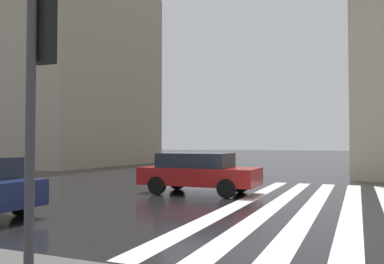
% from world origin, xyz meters
% --- Properties ---
extents(ground_plane, '(220.00, 220.00, 0.00)m').
position_xyz_m(ground_plane, '(0.00, 0.00, 0.00)').
color(ground_plane, black).
extents(zebra_crossing, '(13.00, 6.50, 0.01)m').
position_xyz_m(zebra_crossing, '(4.00, -0.33, 0.00)').
color(zebra_crossing, silver).
rests_on(zebra_crossing, ground_plane).
extents(traffic_signal_post, '(0.44, 0.30, 3.46)m').
position_xyz_m(traffic_signal_post, '(-3.55, 3.24, 2.65)').
color(traffic_signal_post, '#333338').
rests_on(traffic_signal_post, sidewalk_pavement).
extents(car_red, '(1.85, 4.10, 1.41)m').
position_xyz_m(car_red, '(5.50, 4.68, 0.76)').
color(car_red, maroon).
rests_on(car_red, ground_plane).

